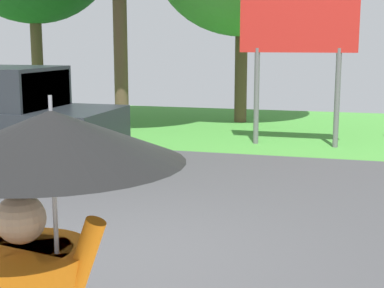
% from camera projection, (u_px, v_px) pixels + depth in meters
% --- Properties ---
extents(ground_plane, '(40.00, 22.00, 0.20)m').
position_uv_depth(ground_plane, '(195.00, 192.00, 9.19)').
color(ground_plane, '#424244').
extents(roadside_billboard, '(2.60, 0.12, 3.50)m').
position_uv_depth(roadside_billboard, '(298.00, 32.00, 12.59)').
color(roadside_billboard, slate).
rests_on(roadside_billboard, ground_plane).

